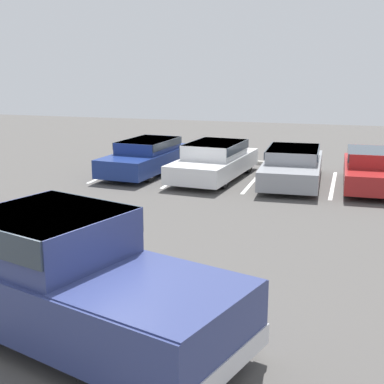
{
  "coord_description": "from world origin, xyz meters",
  "views": [
    {
      "loc": [
        3.92,
        -6.36,
        3.87
      ],
      "look_at": [
        0.49,
        5.11,
        1.0
      ],
      "focal_mm": 50.0,
      "sensor_mm": 36.0,
      "label": 1
    }
  ],
  "objects": [
    {
      "name": "parked_sedan_c",
      "position": [
        2.11,
        11.37,
        0.63
      ],
      "size": [
        1.99,
        4.86,
        1.17
      ],
      "rotation": [
        0.0,
        0.0,
        -1.53
      ],
      "color": "gray",
      "rests_on": "ground_plane"
    },
    {
      "name": "stall_stripe_d",
      "position": [
        3.45,
        11.42,
        0.0
      ],
      "size": [
        0.12,
        4.3,
        0.01
      ],
      "primitive_type": "cube",
      "color": "white",
      "rests_on": "ground_plane"
    },
    {
      "name": "stall_stripe_c",
      "position": [
        0.83,
        11.42,
        0.0
      ],
      "size": [
        0.12,
        4.3,
        0.01
      ],
      "primitive_type": "cube",
      "color": "white",
      "rests_on": "ground_plane"
    },
    {
      "name": "parked_sedan_b",
      "position": [
        -0.56,
        11.31,
        0.67
      ],
      "size": [
        2.26,
        4.85,
        1.25
      ],
      "rotation": [
        0.0,
        0.0,
        -1.66
      ],
      "color": "silver",
      "rests_on": "ground_plane"
    },
    {
      "name": "wheel_stop_curb",
      "position": [
        0.4,
        14.36,
        0.07
      ],
      "size": [
        1.82,
        0.2,
        0.14
      ],
      "primitive_type": "cube",
      "color": "#B7B2A8",
      "rests_on": "ground_plane"
    },
    {
      "name": "parked_sedan_d",
      "position": [
        4.7,
        11.3,
        0.66
      ],
      "size": [
        1.94,
        4.31,
        1.23
      ],
      "rotation": [
        0.0,
        0.0,
        -1.55
      ],
      "color": "maroon",
      "rests_on": "ground_plane"
    },
    {
      "name": "stall_stripe_b",
      "position": [
        -1.79,
        11.42,
        0.0
      ],
      "size": [
        0.12,
        4.3,
        0.01
      ],
      "primitive_type": "cube",
      "color": "white",
      "rests_on": "ground_plane"
    },
    {
      "name": "parked_sedan_a",
      "position": [
        -3.12,
        11.56,
        0.65
      ],
      "size": [
        2.15,
        4.9,
        1.21
      ],
      "rotation": [
        0.0,
        0.0,
        -1.66
      ],
      "color": "navy",
      "rests_on": "ground_plane"
    },
    {
      "name": "pickup_truck",
      "position": [
        0.15,
        -0.07,
        0.92
      ],
      "size": [
        5.8,
        3.56,
        1.84
      ],
      "rotation": [
        0.0,
        0.0,
        -0.3
      ],
      "color": "navy",
      "rests_on": "ground_plane"
    },
    {
      "name": "stall_stripe_a",
      "position": [
        -4.41,
        11.42,
        0.0
      ],
      "size": [
        0.12,
        4.3,
        0.01
      ],
      "primitive_type": "cube",
      "color": "white",
      "rests_on": "ground_plane"
    },
    {
      "name": "ground_plane",
      "position": [
        0.0,
        0.0,
        0.0
      ],
      "size": [
        60.0,
        60.0,
        0.0
      ],
      "primitive_type": "plane",
      "color": "#4C4947"
    }
  ]
}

